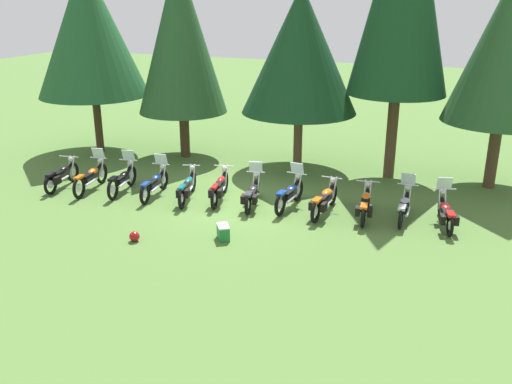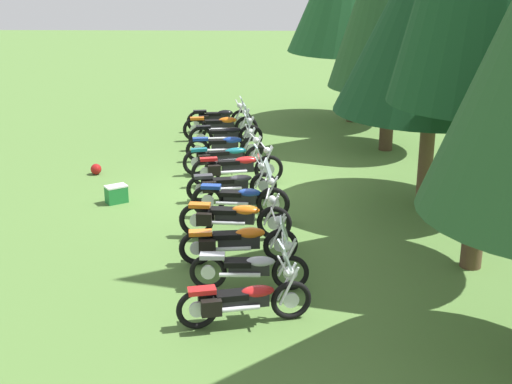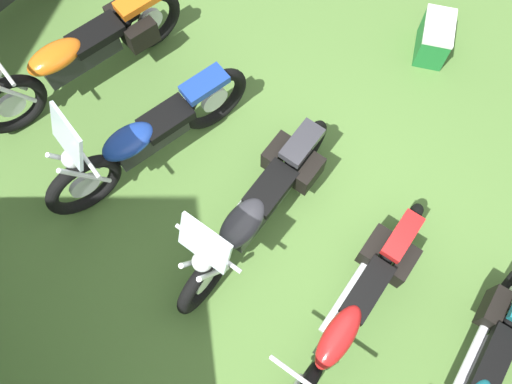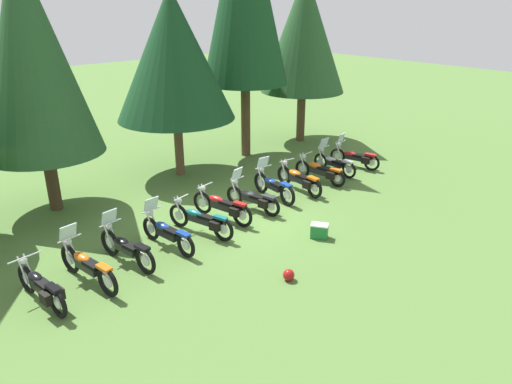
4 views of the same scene
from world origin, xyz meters
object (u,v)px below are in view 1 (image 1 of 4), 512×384
at_px(motorcycle_5, 220,187).
at_px(picnic_cooler, 223,232).
at_px(motorcycle_6, 252,193).
at_px(pine_tree_1, 180,35).
at_px(motorcycle_7, 290,194).
at_px(motorcycle_2, 123,179).
at_px(motorcycle_10, 404,206).
at_px(motorcycle_11, 446,212).
at_px(dropped_helmet, 134,236).
at_px(pine_tree_2, 300,50).
at_px(motorcycle_3, 155,183).
at_px(pine_tree_4, 510,44).
at_px(motorcycle_9, 365,204).
at_px(motorcycle_8, 324,200).
at_px(motorcycle_1, 91,177).
at_px(pine_tree_0, 89,29).
at_px(motorcycle_4, 187,187).
at_px(motorcycle_0, 61,176).

xyz_separation_m(motorcycle_5, picnic_cooler, (1.41, -2.81, -0.26)).
bearing_deg(motorcycle_6, pine_tree_1, 36.31).
bearing_deg(picnic_cooler, pine_tree_1, 125.10).
bearing_deg(motorcycle_7, motorcycle_5, 100.35).
bearing_deg(pine_tree_1, motorcycle_2, -88.66).
height_order(motorcycle_6, motorcycle_10, motorcycle_6).
height_order(motorcycle_6, motorcycle_11, same).
xyz_separation_m(picnic_cooler, dropped_helmet, (-2.29, -1.04, -0.07)).
bearing_deg(pine_tree_2, dropped_helmet, -104.82).
bearing_deg(motorcycle_3, pine_tree_4, -71.13).
bearing_deg(motorcycle_9, motorcycle_8, 89.36).
relative_size(motorcycle_1, motorcycle_6, 1.10).
bearing_deg(motorcycle_3, motorcycle_8, -91.90).
xyz_separation_m(motorcycle_9, picnic_cooler, (-3.47, -3.06, -0.23)).
bearing_deg(motorcycle_6, motorcycle_1, 84.88).
bearing_deg(motorcycle_6, pine_tree_0, 55.36).
bearing_deg(motorcycle_5, motorcycle_6, -105.47).
xyz_separation_m(motorcycle_2, motorcycle_5, (3.54, 0.46, -0.00)).
bearing_deg(pine_tree_1, pine_tree_2, 1.66).
bearing_deg(dropped_helmet, motorcycle_1, 140.37).
xyz_separation_m(motorcycle_4, motorcycle_7, (3.46, 0.58, 0.02)).
relative_size(motorcycle_0, pine_tree_2, 0.31).
xyz_separation_m(motorcycle_10, motorcycle_11, (1.24, -0.09, 0.00)).
relative_size(motorcycle_2, picnic_cooler, 3.86).
relative_size(motorcycle_3, motorcycle_4, 0.94).
relative_size(motorcycle_6, pine_tree_1, 0.27).
relative_size(pine_tree_0, picnic_cooler, 13.57).
xyz_separation_m(motorcycle_0, motorcycle_11, (13.09, 1.36, -0.01)).
bearing_deg(motorcycle_5, motorcycle_3, 87.86).
distance_m(motorcycle_0, motorcycle_11, 13.16).
bearing_deg(motorcycle_5, pine_tree_1, 27.53).
xyz_separation_m(pine_tree_1, pine_tree_4, (12.15, 0.44, 0.01)).
bearing_deg(dropped_helmet, motorcycle_3, 111.88).
height_order(motorcycle_6, motorcycle_8, motorcycle_6).
distance_m(motorcycle_8, pine_tree_0, 12.64).
height_order(motorcycle_1, motorcycle_7, motorcycle_1).
distance_m(motorcycle_6, motorcycle_10, 4.85).
bearing_deg(motorcycle_3, motorcycle_6, -91.52).
xyz_separation_m(motorcycle_0, motorcycle_10, (11.86, 1.45, -0.01)).
height_order(motorcycle_5, pine_tree_0, pine_tree_0).
relative_size(motorcycle_10, dropped_helmet, 7.20).
relative_size(motorcycle_3, motorcycle_11, 1.03).
bearing_deg(pine_tree_2, motorcycle_8, -62.89).
relative_size(motorcycle_1, pine_tree_2, 0.34).
distance_m(motorcycle_0, pine_tree_1, 7.32).
bearing_deg(motorcycle_6, pine_tree_2, -12.69).
distance_m(motorcycle_4, picnic_cooler, 3.49).
height_order(motorcycle_8, pine_tree_0, pine_tree_0).
relative_size(motorcycle_10, picnic_cooler, 3.61).
height_order(motorcycle_7, motorcycle_8, motorcycle_7).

